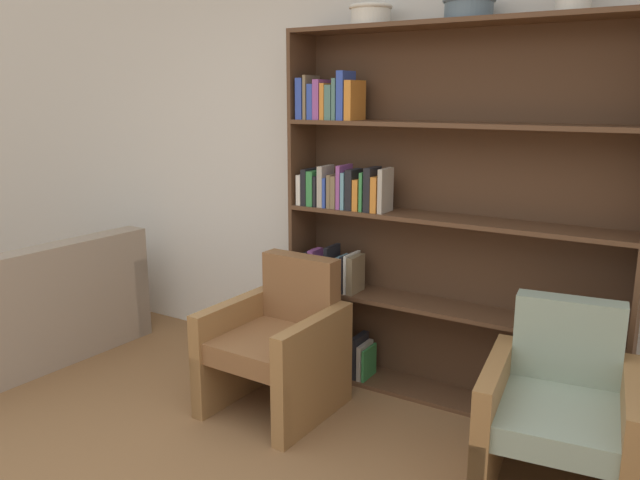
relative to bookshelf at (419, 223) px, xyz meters
name	(u,v)px	position (x,y,z in m)	size (l,w,h in m)	color
wall_back	(406,161)	(-0.17, 0.17, 0.34)	(12.00, 0.06, 2.75)	silver
bookshelf	(419,223)	(0.00, 0.00, 0.00)	(1.99, 0.30, 2.15)	brown
bowl_slate	(371,14)	(-0.33, -0.02, 1.17)	(0.25, 0.25, 0.11)	silver
bowl_sage	(469,7)	(0.24, -0.02, 1.17)	(0.27, 0.27, 0.11)	slate
couch	(26,314)	(-2.49, -0.92, -0.75)	(0.97, 1.52, 0.81)	gray
armchair_leather	(278,344)	(-0.58, -0.61, -0.66)	(0.66, 0.70, 0.85)	olive
armchair_cushioned	(559,414)	(0.95, -0.61, -0.66)	(0.72, 0.75, 0.85)	olive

